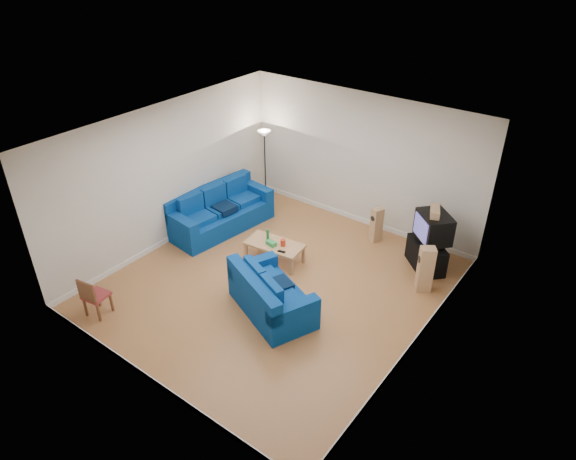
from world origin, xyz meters
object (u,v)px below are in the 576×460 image
Objects in this scene: sofa_loveseat at (269,297)px; tv_stand at (426,255)px; television at (434,227)px; coffee_table at (274,246)px; sofa_three_seat at (219,213)px.

tv_stand is at bearing 84.02° from sofa_loveseat.
television reaches higher than tv_stand.
coffee_table is at bearing -103.81° from tv_stand.
coffee_table is (1.98, -0.35, 0.03)m from sofa_three_seat.
sofa_loveseat is 3.70m from television.
sofa_three_seat is 3.42m from sofa_loveseat.
sofa_three_seat is 1.30× the size of sofa_loveseat.
tv_stand is (2.70, 1.75, -0.10)m from coffee_table.
sofa_loveseat is 2.19× the size of television.
sofa_loveseat is 1.69m from coffee_table.
television is at bearing 33.04° from coffee_table.
television is (4.72, 1.43, 0.62)m from sofa_three_seat.
television is at bearing 83.71° from sofa_loveseat.
sofa_three_seat reaches higher than coffee_table.
television is (1.78, 3.18, 0.65)m from sofa_loveseat.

